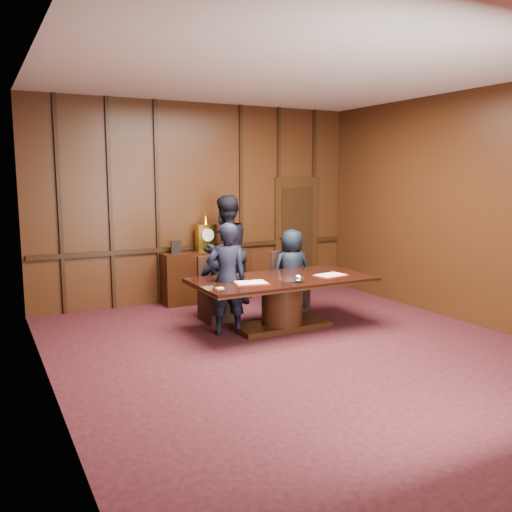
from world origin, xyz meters
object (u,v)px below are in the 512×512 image
(conference_table, at_px, (282,295))
(witness_left, at_px, (227,279))
(sideboard, at_px, (206,274))
(signatory_right, at_px, (292,271))
(witness_right, at_px, (226,251))
(signatory_left, at_px, (219,284))

(conference_table, distance_m, witness_left, 0.88)
(conference_table, relative_size, witness_left, 1.65)
(sideboard, relative_size, signatory_right, 1.17)
(witness_left, distance_m, witness_right, 1.70)
(signatory_left, xyz_separation_m, witness_left, (-0.18, -0.67, 0.20))
(conference_table, distance_m, signatory_left, 1.03)
(signatory_right, xyz_separation_m, witness_right, (-0.79, 0.88, 0.27))
(signatory_right, bearing_deg, sideboard, -48.19)
(conference_table, bearing_deg, signatory_left, 129.09)
(witness_left, relative_size, witness_right, 0.83)
(witness_left, bearing_deg, signatory_left, -94.28)
(sideboard, relative_size, witness_left, 1.01)
(conference_table, distance_m, signatory_right, 1.05)
(witness_right, bearing_deg, witness_left, 46.17)
(conference_table, relative_size, witness_right, 1.38)
(signatory_left, bearing_deg, witness_right, -110.73)
(signatory_left, height_order, signatory_right, signatory_right)
(sideboard, height_order, signatory_right, sideboard)
(signatory_right, distance_m, witness_right, 1.21)
(sideboard, height_order, signatory_left, sideboard)
(conference_table, bearing_deg, witness_left, 170.98)
(sideboard, relative_size, conference_table, 0.61)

